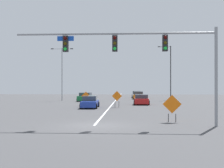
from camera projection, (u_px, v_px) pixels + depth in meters
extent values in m
plane|color=#444447|center=(94.00, 126.00, 19.50)|extent=(130.82, 130.82, 0.00)
cube|color=white|center=(117.00, 99.00, 55.79)|extent=(0.16, 72.68, 0.01)
cylinder|color=gray|center=(216.00, 77.00, 19.08)|extent=(0.20, 0.20, 6.39)
cylinder|color=gray|center=(115.00, 34.00, 19.45)|extent=(13.02, 0.14, 0.14)
cube|color=black|center=(165.00, 43.00, 19.27)|extent=(0.34, 0.32, 1.05)
sphere|color=#3A0503|center=(165.00, 37.00, 19.10)|extent=(0.22, 0.22, 0.22)
sphere|color=#3C3106|center=(165.00, 43.00, 19.10)|extent=(0.22, 0.22, 0.22)
sphere|color=green|center=(165.00, 48.00, 19.09)|extent=(0.22, 0.22, 0.22)
cube|color=black|center=(115.00, 44.00, 19.45)|extent=(0.34, 0.32, 1.05)
sphere|color=#3A0503|center=(115.00, 38.00, 19.28)|extent=(0.22, 0.22, 0.22)
sphere|color=#3C3106|center=(115.00, 43.00, 19.28)|extent=(0.22, 0.22, 0.22)
sphere|color=green|center=(115.00, 49.00, 19.28)|extent=(0.22, 0.22, 0.22)
cube|color=black|center=(66.00, 44.00, 19.63)|extent=(0.34, 0.32, 1.05)
sphere|color=#3A0503|center=(65.00, 38.00, 19.46)|extent=(0.22, 0.22, 0.22)
sphere|color=#3C3106|center=(65.00, 44.00, 19.46)|extent=(0.22, 0.22, 0.22)
sphere|color=green|center=(65.00, 49.00, 19.46)|extent=(0.22, 0.22, 0.22)
cube|color=#1447B7|center=(66.00, 39.00, 19.63)|extent=(1.10, 0.03, 0.32)
cylinder|color=gray|center=(62.00, 74.00, 50.73)|extent=(0.16, 0.16, 9.01)
cylinder|color=gray|center=(57.00, 49.00, 50.80)|extent=(1.68, 0.08, 0.08)
cube|color=#262628|center=(52.00, 49.00, 50.84)|extent=(0.44, 0.24, 0.14)
cylinder|color=gray|center=(67.00, 49.00, 50.70)|extent=(1.68, 0.08, 0.08)
cube|color=#262628|center=(72.00, 49.00, 50.66)|extent=(0.44, 0.24, 0.14)
cylinder|color=black|center=(171.00, 73.00, 53.24)|extent=(0.16, 0.16, 9.69)
cylinder|color=black|center=(165.00, 47.00, 53.31)|extent=(2.06, 0.08, 0.08)
cube|color=#262628|center=(159.00, 47.00, 53.37)|extent=(0.44, 0.24, 0.14)
cube|color=orange|center=(172.00, 104.00, 21.26)|extent=(1.33, 0.19, 1.34)
cylinder|color=black|center=(168.00, 118.00, 21.30)|extent=(0.05, 0.05, 0.60)
cylinder|color=black|center=(176.00, 118.00, 21.21)|extent=(0.05, 0.05, 0.60)
cube|color=orange|center=(86.00, 96.00, 39.14)|extent=(1.15, 0.33, 1.18)
cylinder|color=black|center=(84.00, 103.00, 39.09)|extent=(0.05, 0.05, 0.59)
cylinder|color=black|center=(88.00, 103.00, 39.18)|extent=(0.05, 0.05, 0.59)
cube|color=orange|center=(117.00, 96.00, 35.46)|extent=(1.20, 0.11, 1.20)
cylinder|color=black|center=(115.00, 104.00, 35.48)|extent=(0.05, 0.05, 0.73)
cylinder|color=black|center=(119.00, 104.00, 35.43)|extent=(0.05, 0.05, 0.73)
cube|color=white|center=(137.00, 95.00, 62.50)|extent=(1.86, 3.87, 0.67)
cube|color=#333D47|center=(137.00, 92.00, 62.31)|extent=(1.64, 2.00, 0.58)
cylinder|color=black|center=(141.00, 96.00, 63.77)|extent=(0.23, 0.64, 0.64)
cylinder|color=black|center=(132.00, 96.00, 63.90)|extent=(0.23, 0.64, 0.64)
cylinder|color=black|center=(141.00, 96.00, 61.09)|extent=(0.23, 0.64, 0.64)
cylinder|color=black|center=(132.00, 96.00, 61.23)|extent=(0.23, 0.64, 0.64)
cube|color=red|center=(141.00, 101.00, 40.79)|extent=(2.00, 4.41, 0.69)
cube|color=#333D47|center=(141.00, 96.00, 40.57)|extent=(1.75, 2.02, 0.53)
cylinder|color=black|center=(148.00, 102.00, 42.23)|extent=(0.24, 0.65, 0.64)
cylinder|color=black|center=(135.00, 101.00, 42.38)|extent=(0.24, 0.65, 0.64)
cylinder|color=black|center=(149.00, 103.00, 39.19)|extent=(0.24, 0.65, 0.64)
cylinder|color=black|center=(134.00, 103.00, 39.34)|extent=(0.24, 0.65, 0.64)
cube|color=orange|center=(138.00, 96.00, 56.88)|extent=(2.01, 4.25, 0.70)
cube|color=#333D47|center=(138.00, 93.00, 56.68)|extent=(1.76, 2.49, 0.59)
cylinder|color=black|center=(143.00, 97.00, 58.25)|extent=(0.24, 0.65, 0.64)
cylinder|color=black|center=(134.00, 97.00, 58.43)|extent=(0.24, 0.65, 0.64)
cylinder|color=black|center=(143.00, 98.00, 55.34)|extent=(0.24, 0.65, 0.64)
cylinder|color=black|center=(133.00, 98.00, 55.51)|extent=(0.24, 0.65, 0.64)
cube|color=#1E389E|center=(90.00, 104.00, 34.77)|extent=(1.86, 4.61, 0.66)
cube|color=#333D47|center=(90.00, 98.00, 35.00)|extent=(1.63, 2.47, 0.57)
cylinder|color=black|center=(81.00, 106.00, 33.19)|extent=(0.24, 0.65, 0.64)
cylinder|color=black|center=(96.00, 106.00, 33.14)|extent=(0.24, 0.65, 0.64)
cylinder|color=black|center=(84.00, 104.00, 36.38)|extent=(0.24, 0.65, 0.64)
cylinder|color=black|center=(98.00, 104.00, 36.34)|extent=(0.24, 0.65, 0.64)
cube|color=#196B38|center=(85.00, 98.00, 49.23)|extent=(2.12, 4.42, 0.73)
cube|color=#333D47|center=(86.00, 94.00, 49.45)|extent=(1.84, 2.38, 0.53)
cylinder|color=black|center=(78.00, 100.00, 47.82)|extent=(0.25, 0.65, 0.64)
cylinder|color=black|center=(89.00, 100.00, 47.63)|extent=(0.25, 0.65, 0.64)
cylinder|color=black|center=(81.00, 99.00, 50.84)|extent=(0.25, 0.65, 0.64)
cylinder|color=black|center=(93.00, 99.00, 50.65)|extent=(0.25, 0.65, 0.64)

